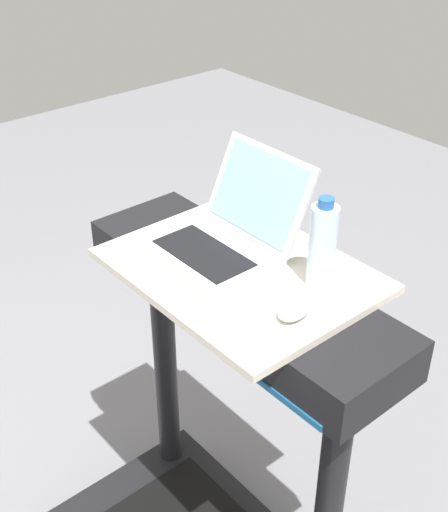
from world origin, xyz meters
name	(u,v)px	position (x,y,z in m)	size (l,w,h in m)	color
desk_board	(240,270)	(0.00, 0.70, 1.07)	(0.60, 0.47, 0.02)	beige
laptop	(226,233)	(-0.08, 0.72, 1.12)	(0.30, 0.32, 0.23)	#B7B7BC
computer_mouse	(295,308)	(0.22, 0.66, 1.09)	(0.06, 0.10, 0.03)	#B2B2B7
water_bottle	(322,246)	(0.17, 0.79, 1.18)	(0.06, 0.06, 0.22)	silver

